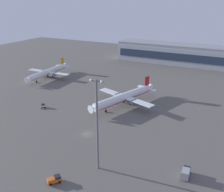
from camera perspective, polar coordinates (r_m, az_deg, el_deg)
The scene contains 8 objects.
ground_plane at distance 109.85m, azimuth -5.57°, elevation -8.34°, with size 416.00×416.00×0.00m, color #56544F.
terminal_building at distance 228.42m, azimuth 17.51°, elevation 8.54°, with size 129.55×22.40×16.40m.
airplane_mid_apron at distance 135.99m, azimuth 2.76°, elevation -0.22°, with size 35.22×44.76×11.81m.
airplane_near_gate at distance 188.30m, azimuth -13.94°, elevation 5.15°, with size 33.41×42.97×11.04m.
pushback_tug at distance 138.40m, azimuth -14.93°, elevation -2.07°, with size 3.22×3.55×2.05m.
catering_truck at distance 88.58m, azimuth 15.99°, elevation -15.94°, with size 2.64×5.76×3.05m.
cargo_loader at distance 85.35m, azimuth -12.56°, elevation -17.53°, with size 4.09×4.47×2.25m.
apron_light_east at distance 80.85m, azimuth -3.30°, elevation -5.57°, with size 4.80×0.90×31.24m.
Camera 1 is at (52.63, -80.12, 53.65)m, focal length 41.44 mm.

